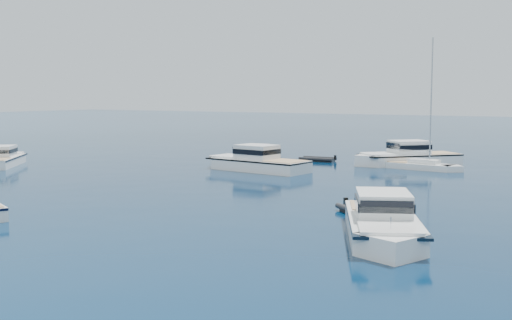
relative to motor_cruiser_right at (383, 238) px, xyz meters
The scene contains 10 objects.
ground 18.42m from the motor_cruiser_right, 136.25° to the right, with size 400.00×400.00×0.00m, color navy.
motor_cruiser_right is the anchor object (origin of this frame).
motor_cruiser_centre 29.93m from the motor_cruiser_right, 134.19° to the left, with size 3.71×12.12×3.18m, color white, non-canonical shape.
motor_cruiser_far_l 46.75m from the motor_cruiser_right, 165.62° to the left, with size 3.06×10.01×2.63m, color silver, non-canonical shape.
motor_cruiser_distant 35.31m from the motor_cruiser_right, 106.39° to the left, with size 3.77×12.31×3.23m, color white, non-canonical shape.
motor_cruiser_horizon 40.11m from the motor_cruiser_right, 130.45° to the left, with size 2.52×8.24×2.16m, color white, non-canonical shape.
sailboat_centre 31.62m from the motor_cruiser_right, 103.74° to the left, with size 2.33×8.96×13.17m, color silver, non-canonical shape.
tender_yellow 4.93m from the motor_cruiser_right, 113.84° to the left, with size 2.09×3.85×0.95m, color #CECE0C, non-canonical shape.
tender_grey_near 6.72m from the motor_cruiser_right, 122.76° to the left, with size 1.91×3.45×0.95m, color black, non-canonical shape.
tender_grey_far 37.68m from the motor_cruiser_right, 121.02° to the left, with size 2.17×4.02×0.95m, color black, non-canonical shape.
Camera 1 is at (24.56, -18.15, 7.35)m, focal length 45.08 mm.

